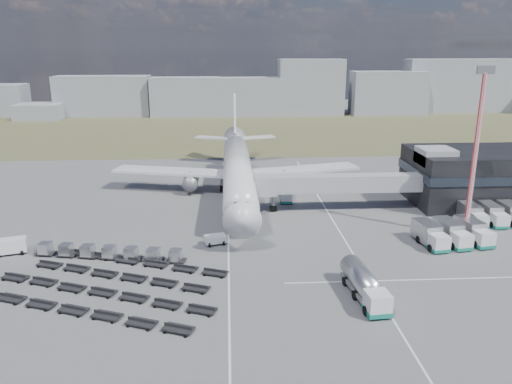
{
  "coord_description": "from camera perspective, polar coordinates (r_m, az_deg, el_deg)",
  "views": [
    {
      "loc": [
        -1.84,
        -64.98,
        29.01
      ],
      "look_at": [
        3.0,
        19.48,
        4.0
      ],
      "focal_mm": 35.0,
      "sensor_mm": 36.0,
      "label": 1
    }
  ],
  "objects": [
    {
      "name": "ground",
      "position": [
        71.19,
        -1.52,
        -7.59
      ],
      "size": [
        420.0,
        420.0,
        0.0
      ],
      "primitive_type": "plane",
      "color": "#565659",
      "rests_on": "ground"
    },
    {
      "name": "grass_strip",
      "position": [
        177.38,
        -2.66,
        7.04
      ],
      "size": [
        420.0,
        90.0,
        0.01
      ],
      "primitive_type": "cube",
      "color": "#4D4B2E",
      "rests_on": "ground"
    },
    {
      "name": "lane_markings",
      "position": [
        74.82,
        5.95,
        -6.44
      ],
      "size": [
        47.12,
        110.0,
        0.01
      ],
      "color": "silver",
      "rests_on": "ground"
    },
    {
      "name": "terminal",
      "position": [
        104.58,
        25.16,
        1.75
      ],
      "size": [
        30.4,
        16.4,
        11.0
      ],
      "color": "black",
      "rests_on": "ground"
    },
    {
      "name": "jet_bridge",
      "position": [
        90.46,
        8.16,
        0.94
      ],
      "size": [
        30.3,
        3.8,
        7.05
      ],
      "color": "#939399",
      "rests_on": "ground"
    },
    {
      "name": "airliner",
      "position": [
        100.22,
        -2.13,
        2.77
      ],
      "size": [
        51.59,
        64.53,
        17.62
      ],
      "color": "silver",
      "rests_on": "ground"
    },
    {
      "name": "skyline",
      "position": [
        216.63,
        -3.57,
        11.11
      ],
      "size": [
        313.71,
        25.47,
        23.34
      ],
      "color": "gray",
      "rests_on": "ground"
    },
    {
      "name": "fuel_tanker",
      "position": [
        61.37,
        12.31,
        -10.35
      ],
      "size": [
        3.68,
        10.83,
        3.43
      ],
      "rotation": [
        0.0,
        0.0,
        0.1
      ],
      "color": "silver",
      "rests_on": "ground"
    },
    {
      "name": "pushback_tug",
      "position": [
        75.9,
        -4.69,
        -5.47
      ],
      "size": [
        3.56,
        2.65,
        1.44
      ],
      "primitive_type": "cube",
      "rotation": [
        0.0,
        0.0,
        0.31
      ],
      "color": "silver",
      "rests_on": "ground"
    },
    {
      "name": "utility_van",
      "position": [
        80.32,
        -26.25,
        -5.61
      ],
      "size": [
        4.71,
        3.13,
        2.31
      ],
      "primitive_type": "cube",
      "rotation": [
        0.0,
        0.0,
        0.29
      ],
      "color": "silver",
      "rests_on": "ground"
    },
    {
      "name": "catering_truck",
      "position": [
        96.41,
        3.44,
        -0.26
      ],
      "size": [
        2.69,
        5.72,
        2.55
      ],
      "rotation": [
        0.0,
        0.0,
        -0.08
      ],
      "color": "silver",
      "rests_on": "ground"
    },
    {
      "name": "service_trucks_near",
      "position": [
        81.35,
        21.49,
        -4.4
      ],
      "size": [
        10.83,
        8.78,
        3.01
      ],
      "rotation": [
        0.0,
        0.0,
        0.14
      ],
      "color": "silver",
      "rests_on": "ground"
    },
    {
      "name": "service_trucks_far",
      "position": [
        93.16,
        25.43,
        -2.32
      ],
      "size": [
        9.5,
        7.23,
        2.86
      ],
      "rotation": [
        0.0,
        0.0,
        -0.01
      ],
      "color": "silver",
      "rests_on": "ground"
    },
    {
      "name": "uld_row",
      "position": [
        73.56,
        -16.42,
        -6.61
      ],
      "size": [
        21.77,
        5.63,
        1.69
      ],
      "rotation": [
        0.0,
        0.0,
        -0.19
      ],
      "color": "black",
      "rests_on": "ground"
    },
    {
      "name": "baggage_dollies",
      "position": [
        65.91,
        -16.63,
        -10.01
      ],
      "size": [
        32.0,
        24.66,
        0.78
      ],
      "rotation": [
        0.0,
        0.0,
        -0.37
      ],
      "color": "black",
      "rests_on": "ground"
    },
    {
      "name": "floodlight_mast",
      "position": [
        82.15,
        23.76,
        3.91
      ],
      "size": [
        2.5,
        2.02,
        26.17
      ],
      "rotation": [
        0.0,
        0.0,
        -0.22
      ],
      "color": "red",
      "rests_on": "ground"
    }
  ]
}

